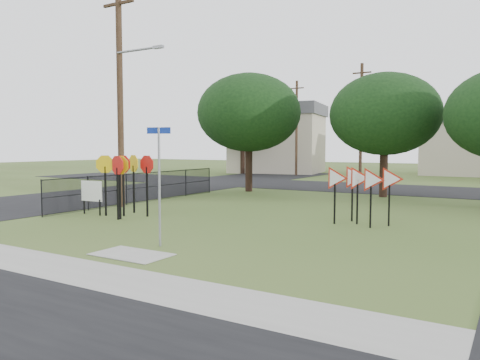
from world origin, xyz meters
name	(u,v)px	position (x,y,z in m)	size (l,w,h in m)	color
ground	(189,239)	(0.00, 0.00, 0.00)	(140.00, 140.00, 0.00)	#39521E
sidewalk	(74,270)	(0.00, -4.20, 0.01)	(30.00, 1.60, 0.02)	gray
planting_strip	(26,284)	(0.00, -5.40, 0.01)	(30.00, 0.80, 0.02)	#39521E
street_left	(132,192)	(-12.00, 10.00, 0.01)	(8.00, 50.00, 0.02)	black
street_far	(372,188)	(0.00, 20.00, 0.01)	(60.00, 8.00, 0.02)	black
curb_pad	(132,255)	(0.00, -2.40, 0.01)	(2.00, 1.20, 0.02)	gray
street_name_sign	(159,179)	(-0.07, -1.21, 1.88)	(0.65, 0.24, 3.31)	gray
stop_sign_cluster	(124,171)	(-4.93, 2.32, 1.82)	(2.27, 1.88, 2.45)	black
yield_sign_cluster	(361,181)	(3.64, 5.26, 1.57)	(2.70, 1.39, 2.12)	black
info_board	(92,192)	(-6.49, 2.02, 0.92)	(1.11, 0.10, 1.38)	black
utility_pole_main	(121,93)	(-7.24, 4.50, 5.21)	(3.55, 0.33, 10.00)	#483221
far_pole_a	(361,122)	(-2.00, 24.00, 4.60)	(1.40, 0.24, 9.00)	#483221
far_pole_c	(297,127)	(-10.00, 30.00, 4.60)	(1.40, 0.24, 9.00)	#483221
fence_run	(143,187)	(-7.60, 6.25, 0.78)	(0.05, 11.55, 1.50)	black
house_left	(278,138)	(-14.00, 34.00, 3.65)	(10.58, 8.88, 7.20)	beige
house_mid	(469,143)	(4.00, 40.00, 3.15)	(8.40, 8.40, 6.20)	beige
tree_near_left	(249,113)	(-6.00, 14.00, 4.86)	(6.40, 6.40, 7.27)	black
tree_near_mid	(385,114)	(2.00, 15.00, 4.54)	(6.00, 6.00, 6.80)	black
tree_far_left	(242,123)	(-16.00, 30.00, 5.17)	(6.80, 6.80, 7.73)	black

